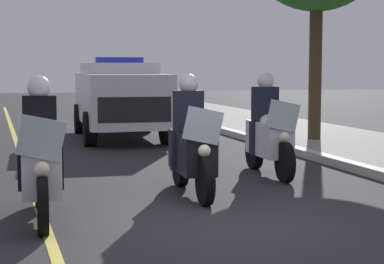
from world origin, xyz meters
name	(u,v)px	position (x,y,z in m)	size (l,w,h in m)	color
ground_plane	(237,224)	(0.00, 0.00, 0.00)	(80.00, 80.00, 0.00)	#28282B
lane_stripe_center	(49,236)	(0.00, -2.16, 0.00)	(48.00, 0.12, 0.01)	#E0D14C
police_motorcycle_lead_left	(41,162)	(-0.86, -2.18, 0.70)	(2.14, 0.60, 1.72)	black
police_motorcycle_lead_right	(192,146)	(-1.87, -0.01, 0.70)	(2.14, 0.60, 1.72)	black
police_motorcycle_trailing	(269,134)	(-3.18, 1.72, 0.70)	(2.14, 0.60, 1.72)	black
police_suv	(120,96)	(-9.69, 0.41, 1.07)	(4.99, 2.28, 2.05)	silver
cyclist_background	(154,97)	(-13.83, 2.25, 0.84)	(1.76, 0.33, 1.69)	black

